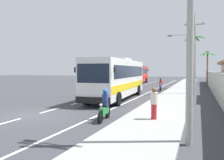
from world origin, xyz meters
The scene contains 14 objects.
ground_plane centered at (0.00, 0.00, 0.00)m, with size 160.00×160.00×0.00m, color #3A3A3F.
sidewalk_kerb centered at (6.80, 10.00, 0.07)m, with size 3.20×90.00×0.14m, color #999993.
lane_markings centered at (2.15, 14.74, 0.00)m, with size 3.71×71.00×0.01m.
boundary_wall centered at (10.60, 14.00, 1.19)m, with size 0.24×60.00×2.38m, color #B2B2AD.
coach_bus_foreground centered at (2.04, 9.04, 1.96)m, with size 3.41×11.85×3.77m.
coach_bus_far_lane centered at (-2.08, 30.88, 1.92)m, with size 3.09×12.02×3.68m.
motorcycle_beside_bus centered at (4.56, 18.10, 0.67)m, with size 0.56×1.96×1.66m.
motorcycle_trailing centered at (4.41, 0.33, 0.66)m, with size 0.56×1.96×1.64m.
pedestrian_near_kerb centered at (6.89, 0.87, 0.98)m, with size 0.36×0.36×1.61m.
utility_pole_nearest centered at (8.63, -2.28, 5.01)m, with size 3.07×0.24×9.39m.
utility_pole_mid centered at (8.36, 15.02, 4.57)m, with size 3.75×0.24×8.52m.
utility_pole_far centered at (8.34, 32.31, 5.00)m, with size 2.36×0.24×9.57m.
palm_nearest centered at (8.21, 23.14, 5.72)m, with size 2.91×3.07×7.71m.
palm_second centered at (10.40, 33.25, 4.46)m, with size 2.83×2.72×6.00m.
Camera 1 is at (8.98, -10.60, 2.64)m, focal length 36.65 mm.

